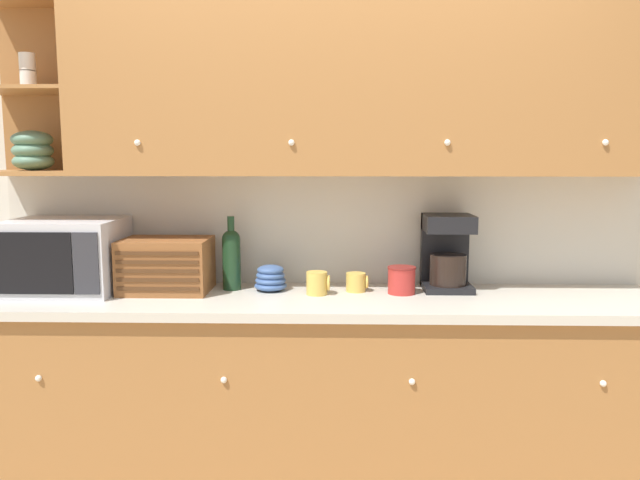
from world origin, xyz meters
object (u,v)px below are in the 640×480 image
at_px(coffee_maker, 447,252).
at_px(bread_box, 166,265).
at_px(wine_bottle, 231,257).
at_px(mug, 317,283).
at_px(mug_blue_second, 356,282).
at_px(storage_canister, 402,280).
at_px(microwave, 66,256).
at_px(bowl_stack_on_counter, 271,279).

bearing_deg(coffee_maker, bread_box, -176.62).
bearing_deg(wine_bottle, mug, -13.97).
xyz_separation_m(mug_blue_second, storage_canister, (0.20, -0.04, 0.02)).
bearing_deg(coffee_maker, storage_canister, -156.05).
xyz_separation_m(microwave, bowl_stack_on_counter, (0.93, 0.04, -0.11)).
relative_size(bread_box, wine_bottle, 1.15).
bearing_deg(mug, bowl_stack_on_counter, 160.26).
relative_size(bread_box, mug_blue_second, 3.87).
bearing_deg(mug_blue_second, bowl_stack_on_counter, 178.55).
relative_size(microwave, mug, 4.62).
xyz_separation_m(microwave, storage_canister, (1.52, -0.00, -0.10)).
relative_size(bread_box, bowl_stack_on_counter, 2.63).
distance_m(microwave, bread_box, 0.46).
xyz_separation_m(bread_box, storage_canister, (1.07, -0.02, -0.06)).
distance_m(bread_box, storage_canister, 1.07).
distance_m(microwave, bowl_stack_on_counter, 0.94).
distance_m(bread_box, bowl_stack_on_counter, 0.48).
xyz_separation_m(microwave, mug, (1.15, -0.03, -0.11)).
height_order(bowl_stack_on_counter, storage_canister, storage_canister).
bearing_deg(bread_box, bowl_stack_on_counter, 3.42).
bearing_deg(storage_canister, microwave, 179.82).
bearing_deg(coffee_maker, bowl_stack_on_counter, -176.64).
bearing_deg(mug, coffee_maker, 11.98).
height_order(bread_box, bowl_stack_on_counter, bread_box).
height_order(wine_bottle, storage_canister, wine_bottle).
bearing_deg(microwave, mug, -1.72).
height_order(microwave, bowl_stack_on_counter, microwave).
distance_m(wine_bottle, mug_blue_second, 0.59).
xyz_separation_m(wine_bottle, bowl_stack_on_counter, (0.18, -0.02, -0.10)).
height_order(wine_bottle, mug, wine_bottle).
height_order(microwave, wine_bottle, wine_bottle).
height_order(bowl_stack_on_counter, coffee_maker, coffee_maker).
height_order(bread_box, mug_blue_second, bread_box).
distance_m(bread_box, mug_blue_second, 0.87).
relative_size(wine_bottle, coffee_maker, 0.98).
xyz_separation_m(mug_blue_second, coffee_maker, (0.42, 0.06, 0.13)).
xyz_separation_m(bread_box, mug_blue_second, (0.87, 0.02, -0.08)).
distance_m(bread_box, mug, 0.70).
distance_m(wine_bottle, mug, 0.43).
distance_m(microwave, mug_blue_second, 1.33).
distance_m(bowl_stack_on_counter, storage_canister, 0.60).
relative_size(wine_bottle, mug_blue_second, 3.37).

